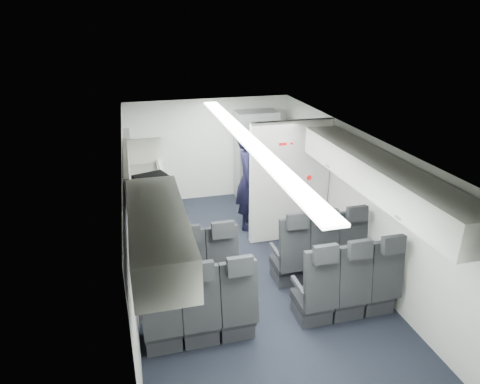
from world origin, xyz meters
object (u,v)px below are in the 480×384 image
galley_unit (256,156)px  carry_on_bag (151,184)px  seat_row_front (256,264)px  boarding_door (132,187)px  flight_attendant (248,180)px  seat_row_mid (277,302)px

galley_unit → carry_on_bag: carry_on_bag is taller
seat_row_front → carry_on_bag: bearing=-176.2°
boarding_door → galley_unit: bearing=24.3°
galley_unit → boarding_door: 2.84m
flight_attendant → carry_on_bag: (-1.80, -2.05, 0.88)m
seat_row_front → boarding_door: (-1.64, 2.09, 0.55)m
seat_row_mid → flight_attendant: (0.42, 2.85, 0.53)m
seat_row_mid → flight_attendant: 2.93m
seat_row_front → galley_unit: (0.95, 3.25, 0.55)m
seat_row_mid → flight_attendant: flight_attendant is taller
seat_row_front → seat_row_mid: size_ratio=1.00×
seat_row_front → seat_row_mid: bearing=-90.0°
seat_row_front → carry_on_bag: 1.97m
seat_row_mid → carry_on_bag: (-1.38, 0.81, 1.41)m
flight_attendant → seat_row_mid: bearing=-168.7°
seat_row_mid → carry_on_bag: 2.13m
galley_unit → carry_on_bag: size_ratio=4.92×
galley_unit → boarding_door: (-2.59, -1.17, 0.00)m
carry_on_bag → galley_unit: bearing=36.1°
seat_row_mid → galley_unit: galley_unit is taller
galley_unit → boarding_door: galley_unit is taller
galley_unit → boarding_door: size_ratio=1.02×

